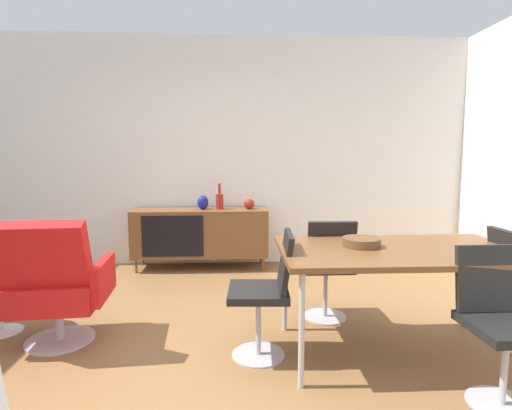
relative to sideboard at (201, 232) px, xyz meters
name	(u,v)px	position (x,y,z in m)	size (l,w,h in m)	color
ground_plane	(196,367)	(0.16, -2.30, -0.44)	(8.32, 8.32, 0.00)	olive
wall_back	(214,152)	(0.16, 0.30, 0.96)	(6.80, 0.12, 2.80)	white
sideboard	(201,232)	(0.00, 0.00, 0.00)	(1.60, 0.45, 0.72)	brown
vase_cobalt	(220,201)	(0.23, 0.00, 0.38)	(0.09, 0.09, 0.31)	maroon
vase_sculptural_dark	(249,204)	(0.59, 0.00, 0.34)	(0.13, 0.13, 0.13)	maroon
vase_ceramic_small	(203,202)	(0.03, 0.00, 0.36)	(0.13, 0.13, 0.17)	navy
dining_table	(399,254)	(1.53, -2.17, 0.26)	(1.60, 0.90, 0.74)	brown
wooden_bowl_on_table	(361,242)	(1.29, -2.10, 0.33)	(0.26, 0.26, 0.06)	brown
dining_chair_front_right	(500,319)	(1.87, -2.73, 0.03)	(0.41, 0.43, 0.86)	black
dining_chair_near_window	(267,289)	(0.64, -2.17, 0.03)	(0.44, 0.42, 0.86)	black
dining_chair_back_left	(328,265)	(1.18, -1.61, 0.03)	(0.40, 0.43, 0.86)	black
lounge_chair_red	(53,282)	(-0.87, -1.94, 0.03)	(0.76, 0.70, 0.95)	red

